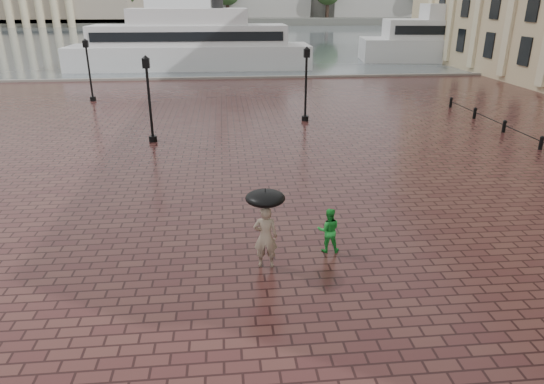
% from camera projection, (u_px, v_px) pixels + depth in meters
% --- Properties ---
extents(ground, '(300.00, 300.00, 0.00)m').
position_uv_depth(ground, '(286.00, 212.00, 17.61)').
color(ground, '#3C1C1B').
rests_on(ground, ground).
extents(harbour_water, '(240.00, 240.00, 0.00)m').
position_uv_depth(harbour_water, '(231.00, 36.00, 102.64)').
color(harbour_water, '#4B545B').
rests_on(harbour_water, ground).
extents(quay_edge, '(80.00, 0.60, 0.30)m').
position_uv_depth(quay_edge, '(245.00, 78.00, 47.18)').
color(quay_edge, slate).
rests_on(quay_edge, ground).
extents(far_shore, '(300.00, 60.00, 2.00)m').
position_uv_depth(far_shore, '(227.00, 19.00, 165.12)').
color(far_shore, '#4C4C47').
rests_on(far_shore, ground).
extents(bollard_row, '(0.22, 21.22, 0.73)m').
position_uv_depth(bollard_row, '(541.00, 142.00, 24.75)').
color(bollard_row, black).
rests_on(bollard_row, ground).
extents(street_lamps, '(15.44, 12.44, 4.40)m').
position_uv_depth(street_lamps, '(177.00, 82.00, 30.46)').
color(street_lamps, black).
rests_on(street_lamps, ground).
extents(adult_pedestrian, '(0.74, 0.54, 1.88)m').
position_uv_depth(adult_pedestrian, '(265.00, 237.00, 13.68)').
color(adult_pedestrian, gray).
rests_on(adult_pedestrian, ground).
extents(child_pedestrian, '(0.74, 0.61, 1.41)m').
position_uv_depth(child_pedestrian, '(329.00, 230.00, 14.62)').
color(child_pedestrian, green).
rests_on(child_pedestrian, ground).
extents(ferry_near, '(26.26, 6.54, 8.59)m').
position_uv_depth(ferry_near, '(190.00, 44.00, 53.07)').
color(ferry_near, silver).
rests_on(ferry_near, ground).
extents(ferry_far, '(28.58, 10.56, 9.16)m').
position_uv_depth(ferry_far, '(477.00, 38.00, 59.62)').
color(ferry_far, silver).
rests_on(ferry_far, ground).
extents(umbrella, '(1.10, 1.10, 1.20)m').
position_uv_depth(umbrella, '(265.00, 198.00, 13.24)').
color(umbrella, black).
rests_on(umbrella, ground).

